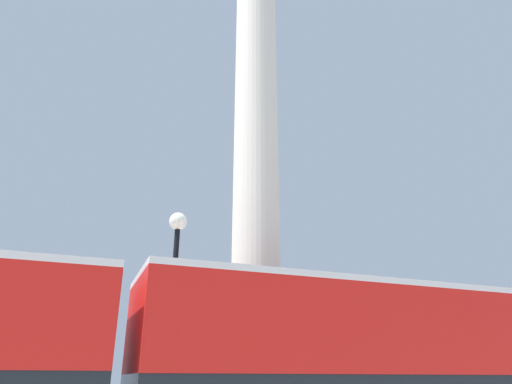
% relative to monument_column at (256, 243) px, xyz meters
% --- Properties ---
extents(monument_column, '(4.70, 4.70, 20.49)m').
position_rel_monument_column_xyz_m(monument_column, '(0.00, 0.00, 0.00)').
color(monument_column, beige).
rests_on(monument_column, ground_plane).
extents(street_lamp, '(0.47, 0.47, 6.67)m').
position_rel_monument_column_xyz_m(street_lamp, '(-2.95, -1.69, -2.65)').
color(street_lamp, black).
rests_on(street_lamp, ground_plane).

